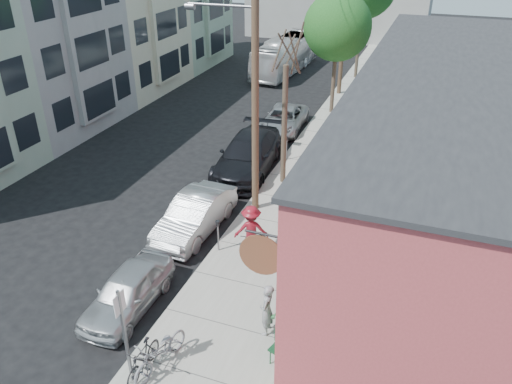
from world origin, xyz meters
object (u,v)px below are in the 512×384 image
(tree_bare, at_px, (284,126))
(car_2, at_px, (248,155))
(parking_meter_near, at_px, (218,231))
(patio_chair_a, at_px, (285,333))
(tree_leafy_mid, at_px, (337,27))
(cyclist, at_px, (251,230))
(parked_bike_a, at_px, (143,359))
(car_1, at_px, (195,215))
(car_0, at_px, (128,291))
(utility_pole_near, at_px, (254,85))
(patron_grey, at_px, (267,310))
(car_3, at_px, (284,119))
(parking_meter_far, at_px, (287,144))
(patio_chair_b, at_px, (279,349))
(bus, at_px, (286,55))
(patron_green, at_px, (281,320))
(sign_post, at_px, (123,325))
(parked_bike_b, at_px, (161,352))

(tree_bare, xyz_separation_m, car_2, (-2.00, 0.74, -1.99))
(parking_meter_near, xyz_separation_m, patio_chair_a, (3.65, -3.59, -0.39))
(tree_leafy_mid, relative_size, cyclist, 3.78)
(parked_bike_a, bearing_deg, car_1, 105.15)
(parked_bike_a, relative_size, car_0, 0.42)
(tree_leafy_mid, height_order, car_1, tree_leafy_mid)
(utility_pole_near, bearing_deg, tree_bare, 81.41)
(patron_grey, height_order, car_3, patron_grey)
(parking_meter_far, relative_size, car_1, 0.27)
(utility_pole_near, height_order, patron_grey, utility_pole_near)
(patio_chair_b, bearing_deg, bus, 124.91)
(patio_chair_a, relative_size, car_0, 0.23)
(tree_leafy_mid, height_order, patio_chair_a, tree_leafy_mid)
(cyclist, distance_m, car_2, 6.99)
(parking_meter_far, height_order, cyclist, cyclist)
(patron_green, relative_size, car_0, 0.42)
(patio_chair_a, xyz_separation_m, car_0, (-5.10, -0.05, 0.07))
(parking_meter_far, relative_size, parked_bike_a, 0.77)
(parking_meter_far, distance_m, parked_bike_a, 14.20)
(patio_chair_a, bearing_deg, tree_leafy_mid, 75.60)
(sign_post, xyz_separation_m, patio_chair_a, (3.55, 2.39, -1.24))
(parked_bike_a, bearing_deg, parking_meter_far, 91.62)
(tree_bare, bearing_deg, parked_bike_b, -88.88)
(tree_bare, relative_size, parked_bike_b, 2.67)
(patio_chair_a, xyz_separation_m, car_3, (-5.10, 16.16, 0.05))
(utility_pole_near, height_order, car_1, utility_pole_near)
(parking_meter_near, bearing_deg, sign_post, -89.04)
(parked_bike_b, xyz_separation_m, car_1, (-2.23, 6.56, 0.07))
(car_0, height_order, bus, bus)
(tree_bare, relative_size, car_0, 1.40)
(parking_meter_far, xyz_separation_m, car_0, (-1.45, -12.00, -0.33))
(patio_chair_b, distance_m, parked_bike_a, 3.63)
(parking_meter_far, relative_size, patron_grey, 0.74)
(car_3, bearing_deg, parked_bike_a, -86.60)
(tree_leafy_mid, relative_size, car_3, 1.54)
(parked_bike_a, distance_m, car_2, 12.76)
(car_0, xyz_separation_m, car_1, (0.00, 4.70, 0.09))
(patron_green, bearing_deg, tree_bare, -168.42)
(car_1, height_order, bus, bus)
(parked_bike_b, bearing_deg, tree_bare, 102.18)
(parking_meter_near, relative_size, patio_chair_b, 1.41)
(tree_leafy_mid, relative_size, parked_bike_a, 4.47)
(sign_post, relative_size, parking_meter_far, 2.26)
(tree_leafy_mid, xyz_separation_m, car_2, (-2.00, -9.40, -4.45))
(tree_bare, xyz_separation_m, tree_leafy_mid, (0.00, 10.14, 2.46))
(parking_meter_far, bearing_deg, cyclist, -81.78)
(car_0, bearing_deg, patron_green, 0.81)
(sign_post, distance_m, car_2, 12.89)
(patron_grey, xyz_separation_m, car_3, (-4.45, 15.87, -0.35))
(parked_bike_b, bearing_deg, patron_grey, 55.73)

